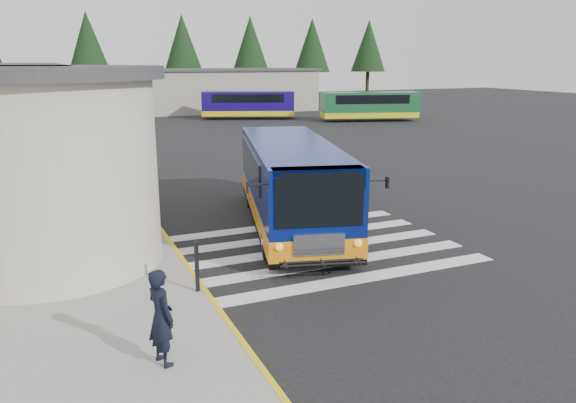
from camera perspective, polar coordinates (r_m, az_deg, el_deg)
name	(u,v)px	position (r m, az deg, el deg)	size (l,w,h in m)	color
ground	(315,239)	(16.48, 2.76, -3.79)	(140.00, 140.00, 0.00)	black
curb_strip	(151,217)	(18.95, -13.78, -1.53)	(0.12, 34.00, 0.16)	yellow
crosswalk	(311,249)	(15.59, 2.40, -4.83)	(8.00, 5.35, 0.01)	silver
depot_building	(183,91)	(57.60, -10.59, 11.02)	(26.40, 8.40, 4.20)	gray
tree_line	(167,44)	(65.42, -12.18, 15.39)	(58.40, 4.40, 10.00)	black
transit_bus	(292,187)	(17.35, 0.36, 1.46)	(5.03, 9.60, 2.63)	navy
pedestrian_a	(161,317)	(9.64, -12.77, -11.38)	(0.61, 0.40, 1.67)	black
pedestrian_b	(43,242)	(14.41, -23.65, -3.76)	(0.77, 0.60, 1.58)	black
bollard	(197,266)	(12.43, -9.24, -6.53)	(0.09, 0.09, 1.15)	black
far_bus_a	(248,103)	(50.19, -4.06, 9.90)	(8.28, 4.94, 2.07)	#16085D
far_bus_b	(369,105)	(48.82, 8.26, 9.69)	(8.42, 4.45, 2.09)	#154E29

